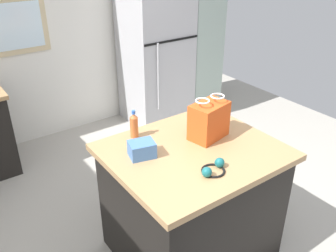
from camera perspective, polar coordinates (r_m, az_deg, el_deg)
name	(u,v)px	position (r m, az deg, el deg)	size (l,w,h in m)	color
ground	(185,239)	(3.13, 2.72, -17.22)	(6.01, 6.01, 0.00)	#ADA89E
back_wall	(55,26)	(4.46, -17.20, 14.68)	(5.01, 0.13, 2.58)	silver
kitchen_island	(192,201)	(2.76, 3.71, -11.68)	(1.14, 0.99, 0.91)	black
refrigerator	(156,52)	(4.65, -1.94, 11.47)	(0.77, 0.72, 1.81)	#B7B7BC
tall_cabinet	(196,31)	(4.98, 4.33, 14.61)	(0.47, 0.64, 2.16)	#9EB2A8
shopping_bag	(209,120)	(2.59, 6.41, 0.89)	(0.30, 0.23, 0.31)	#DB511E
small_box	(142,149)	(2.40, -4.11, -3.65)	(0.17, 0.13, 0.10)	#4775B7
bottle	(134,125)	(2.61, -5.33, 0.11)	(0.06, 0.06, 0.21)	#C66633
ear_defenders	(213,169)	(2.27, 7.09, -6.61)	(0.20, 0.18, 0.06)	black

